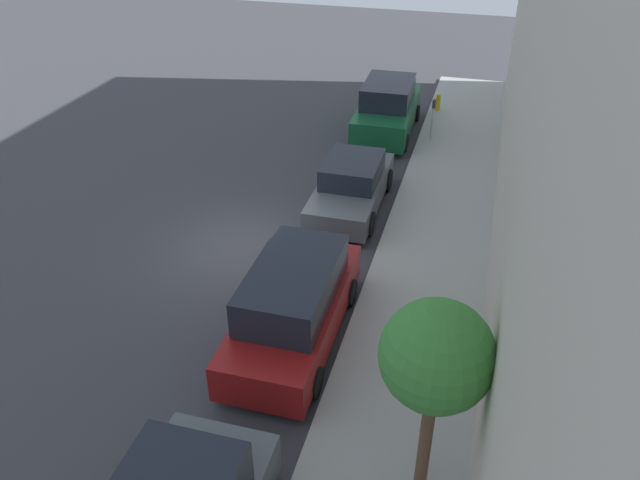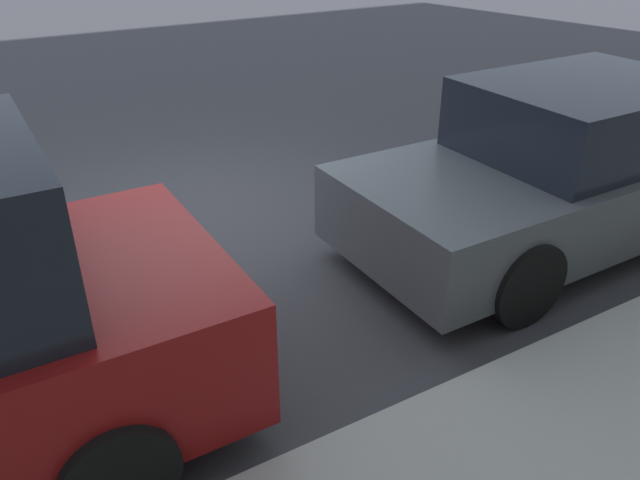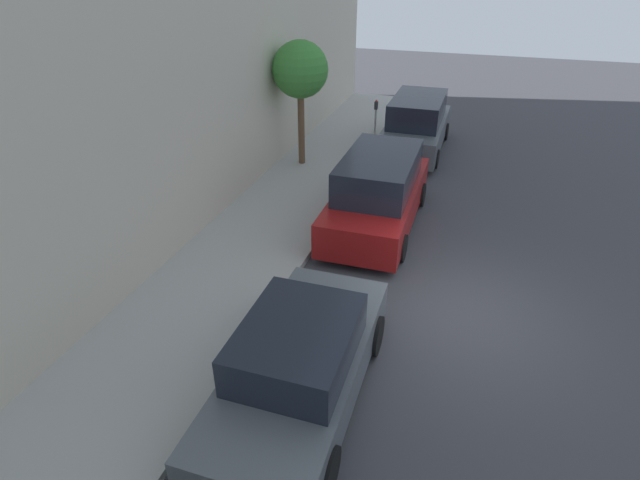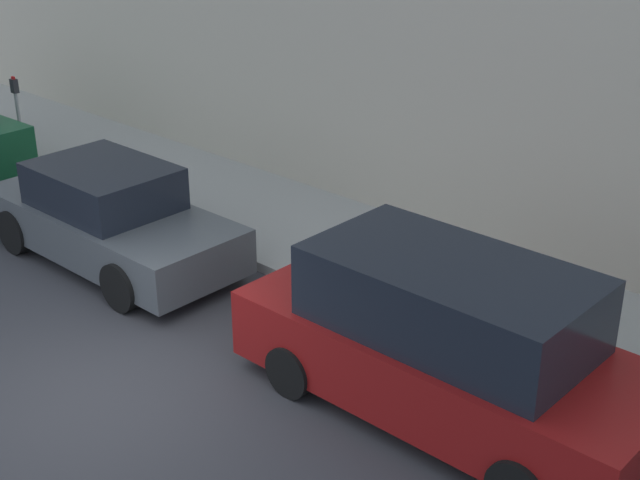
# 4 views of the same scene
# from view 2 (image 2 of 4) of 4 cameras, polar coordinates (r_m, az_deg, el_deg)

# --- Properties ---
(ground_plane) EXTENTS (60.00, 60.00, 0.00)m
(ground_plane) POSITION_cam_2_polar(r_m,az_deg,el_deg) (6.77, -11.45, 2.18)
(ground_plane) COLOR #38383D
(parked_sedan_third) EXTENTS (1.92, 4.51, 1.54)m
(parked_sedan_third) POSITION_cam_2_polar(r_m,az_deg,el_deg) (6.40, 21.85, 6.16)
(parked_sedan_third) COLOR #4C5156
(parked_sedan_third) RESTS_ON ground_plane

